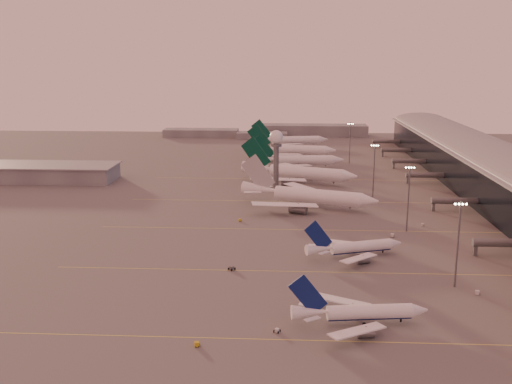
{
  "coord_description": "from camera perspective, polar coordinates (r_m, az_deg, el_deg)",
  "views": [
    {
      "loc": [
        10.42,
        -161.62,
        63.52
      ],
      "look_at": [
        -2.56,
        81.54,
        8.3
      ],
      "focal_mm": 42.0,
      "sensor_mm": 36.0,
      "label": 1
    }
  ],
  "objects": [
    {
      "name": "mast_c",
      "position": [
        278.96,
        11.17,
        2.25
      ],
      "size": [
        3.6,
        0.56,
        25.0
      ],
      "color": "#5C5F64",
      "rests_on": "ground"
    },
    {
      "name": "taxiway_markings",
      "position": [
        227.54,
        7.88,
        -3.55
      ],
      "size": [
        180.0,
        185.25,
        0.02
      ],
      "color": "#E9DD52",
      "rests_on": "ground"
    },
    {
      "name": "greentail_d",
      "position": [
        432.13,
        3.31,
        4.78
      ],
      "size": [
        55.38,
        44.36,
        20.27
      ],
      "color": "white",
      "rests_on": "ground"
    },
    {
      "name": "gsv_catering_b",
      "position": [
        238.42,
        15.64,
        -2.69
      ],
      "size": [
        4.97,
        3.56,
        3.73
      ],
      "color": "silver",
      "rests_on": "ground"
    },
    {
      "name": "mast_d",
      "position": [
        366.96,
        8.94,
        4.83
      ],
      "size": [
        3.6,
        0.56,
        25.0
      ],
      "color": "#5C5F64",
      "rests_on": "ground"
    },
    {
      "name": "gsv_truck_d",
      "position": [
        302.47,
        -0.92,
        0.85
      ],
      "size": [
        3.17,
        5.33,
        2.03
      ],
      "color": "silver",
      "rests_on": "ground"
    },
    {
      "name": "gsv_truck_a",
      "position": [
        138.75,
        -5.47,
        -14.0
      ],
      "size": [
        5.91,
        3.59,
        2.25
      ],
      "color": "gold",
      "rests_on": "ground"
    },
    {
      "name": "hangar",
      "position": [
        333.89,
        -20.0,
        1.79
      ],
      "size": [
        82.0,
        27.0,
        8.5
      ],
      "color": "slate",
      "rests_on": "ground"
    },
    {
      "name": "narrowbody_near",
      "position": [
        149.45,
        9.85,
        -11.43
      ],
      "size": [
        34.28,
        27.21,
        13.42
      ],
      "color": "white",
      "rests_on": "ground"
    },
    {
      "name": "radar_tower",
      "position": [
        284.87,
        1.94,
        4.18
      ],
      "size": [
        6.4,
        6.4,
        31.1
      ],
      "color": "#5C5F64",
      "rests_on": "ground"
    },
    {
      "name": "gsv_tug_far",
      "position": [
        277.07,
        2.67,
        -0.37
      ],
      "size": [
        2.75,
        4.03,
        1.07
      ],
      "color": "silver",
      "rests_on": "ground"
    },
    {
      "name": "gsv_truck_c",
      "position": [
        236.16,
        -1.46,
        -2.57
      ],
      "size": [
        5.34,
        2.71,
        2.06
      ],
      "color": "gold",
      "rests_on": "ground"
    },
    {
      "name": "greentail_a",
      "position": [
        308.07,
        4.08,
        1.61
      ],
      "size": [
        60.3,
        47.87,
        22.83
      ],
      "color": "white",
      "rests_on": "ground"
    },
    {
      "name": "mast_b",
      "position": [
        226.69,
        14.32,
        -0.31
      ],
      "size": [
        3.6,
        0.56,
        25.0
      ],
      "color": "#5C5F64",
      "rests_on": "ground"
    },
    {
      "name": "narrowbody_mid",
      "position": [
        197.05,
        9.37,
        -5.37
      ],
      "size": [
        33.03,
        25.91,
        13.41
      ],
      "color": "white",
      "rests_on": "ground"
    },
    {
      "name": "greentail_b",
      "position": [
        349.17,
        4.02,
        2.85
      ],
      "size": [
        54.72,
        44.08,
        19.87
      ],
      "color": "white",
      "rests_on": "ground"
    },
    {
      "name": "terminal",
      "position": [
        293.48,
        22.4,
        1.4
      ],
      "size": [
        57.0,
        362.0,
        23.04
      ],
      "color": "black",
      "rests_on": "ground"
    },
    {
      "name": "gsv_tug_near",
      "position": [
        144.78,
        2.02,
        -13.06
      ],
      "size": [
        2.95,
        3.53,
        0.87
      ],
      "color": "silver",
      "rests_on": "ground"
    },
    {
      "name": "distant_horizon",
      "position": [
        490.46,
        2.13,
        5.79
      ],
      "size": [
        165.0,
        37.5,
        9.0
      ],
      "color": "slate",
      "rests_on": "ground"
    },
    {
      "name": "mast_a",
      "position": [
        175.68,
        18.69,
        -4.38
      ],
      "size": [
        3.6,
        0.56,
        25.0
      ],
      "color": "#5C5F64",
      "rests_on": "ground"
    },
    {
      "name": "gsv_catering_a",
      "position": [
        175.85,
        20.44,
        -8.5
      ],
      "size": [
        5.6,
        3.65,
        4.24
      ],
      "color": "silver",
      "rests_on": "ground"
    },
    {
      "name": "widebody_white",
      "position": [
        258.45,
        5.03,
        -0.64
      ],
      "size": [
        59.24,
        46.66,
        21.74
      ],
      "color": "white",
      "rests_on": "ground"
    },
    {
      "name": "gsv_tug_mid",
      "position": [
        183.67,
        -2.33,
        -7.28
      ],
      "size": [
        4.49,
        4.26,
        1.11
      ],
      "color": "#515356",
      "rests_on": "ground"
    },
    {
      "name": "gsv_truck_b",
      "position": [
        221.35,
        12.99,
        -3.9
      ],
      "size": [
        6.33,
        3.14,
        2.44
      ],
      "color": "silver",
      "rests_on": "ground"
    },
    {
      "name": "ground",
      "position": [
        173.96,
        -0.6,
        -8.64
      ],
      "size": [
        700.0,
        700.0,
        0.0
      ],
      "primitive_type": "plane",
      "color": "#4F4D4D",
      "rests_on": "ground"
    },
    {
      "name": "gsv_tug_hangar",
      "position": [
        319.96,
        7.07,
        1.31
      ],
      "size": [
        3.52,
        2.8,
        0.88
      ],
      "color": "silver",
      "rests_on": "ground"
    },
    {
      "name": "greentail_c",
      "position": [
        387.11,
        3.48,
        3.87
      ],
      "size": [
        57.78,
        46.41,
        21.03
      ],
      "color": "white",
      "rests_on": "ground"
    }
  ]
}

